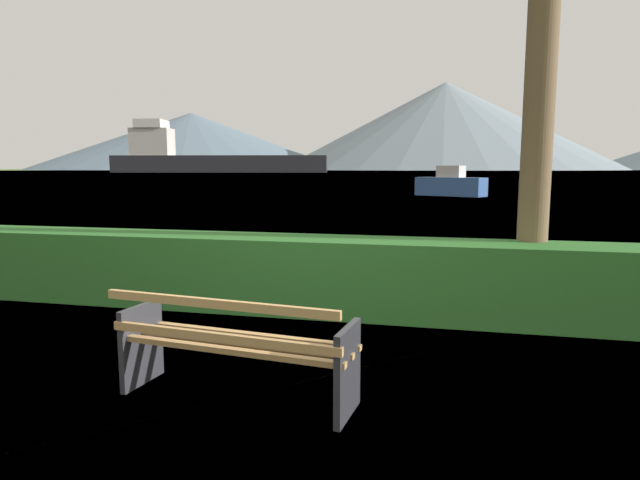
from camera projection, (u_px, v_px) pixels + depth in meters
ground_plane at (239, 397)px, 4.26m from camera, size 1400.00×1400.00×0.00m
water_surface at (442, 171)px, 300.27m from camera, size 620.00×620.00×0.00m
park_bench at (234, 347)px, 4.15m from camera, size 1.94×0.79×0.87m
hedge_row at (316, 275)px, 6.77m from camera, size 11.67×0.83×0.94m
cargo_ship_large at (204, 158)px, 216.07m from camera, size 86.28×27.69×20.86m
fishing_boat_near at (451, 185)px, 34.93m from camera, size 4.63×3.34×1.95m
distant_hills at (446, 134)px, 538.19m from camera, size 904.05×362.40×84.78m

